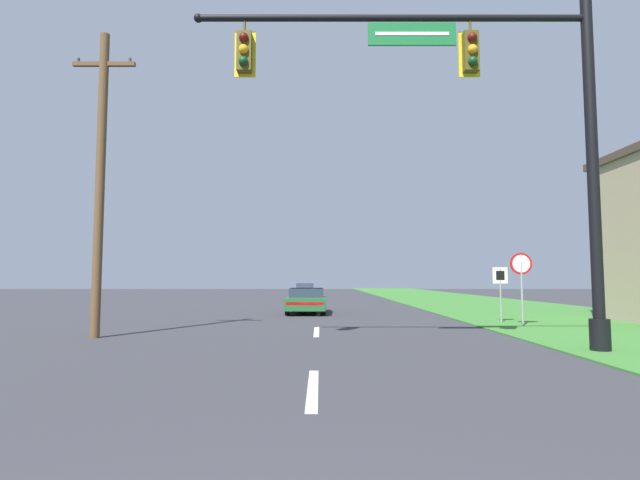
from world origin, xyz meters
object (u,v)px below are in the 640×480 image
object	(u,v)px
route_sign_post	(502,282)
far_car	(307,290)
utility_pole_near	(102,177)
car_ahead	(308,300)
signal_mast	(498,122)
stop_sign	(523,272)

from	to	relation	value
route_sign_post	far_car	bearing A→B (deg)	105.84
utility_pole_near	car_ahead	bearing A→B (deg)	60.69
car_ahead	far_car	bearing A→B (deg)	91.92
utility_pole_near	far_car	bearing A→B (deg)	81.67
signal_mast	stop_sign	size ratio (longest dim) A/B	3.79
utility_pole_near	stop_sign	bearing A→B (deg)	13.64
far_car	stop_sign	world-z (taller)	stop_sign
car_ahead	far_car	distance (m)	23.15
far_car	stop_sign	xyz separation A→B (m)	(8.37, -29.96, 1.26)
far_car	utility_pole_near	world-z (taller)	utility_pole_near
signal_mast	utility_pole_near	distance (m)	10.75
signal_mast	route_sign_post	bearing A→B (deg)	70.29
signal_mast	car_ahead	xyz separation A→B (m)	(-4.74, 12.74, -4.67)
car_ahead	utility_pole_near	distance (m)	12.16
far_car	car_ahead	bearing A→B (deg)	-88.08
stop_sign	route_sign_post	xyz separation A→B (m)	(-0.25, 1.35, -0.34)
car_ahead	utility_pole_near	bearing A→B (deg)	-119.31
signal_mast	stop_sign	bearing A→B (deg)	64.26
stop_sign	utility_pole_near	xyz separation A→B (m)	(-13.23, -3.21, 2.67)
car_ahead	route_sign_post	size ratio (longest dim) A/B	2.16
car_ahead	utility_pole_near	size ratio (longest dim) A/B	0.50
route_sign_post	utility_pole_near	xyz separation A→B (m)	(-12.98, -4.56, 3.01)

